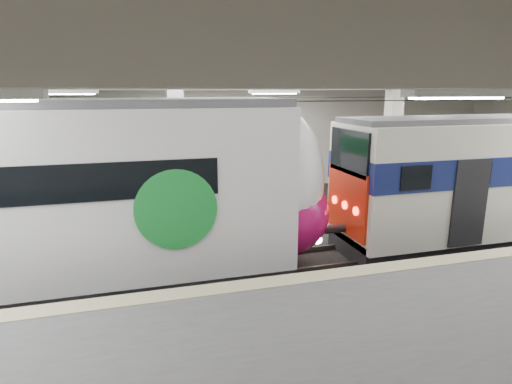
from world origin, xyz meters
name	(u,v)px	position (x,y,z in m)	size (l,w,h in m)	color
station_hall	(323,165)	(0.00, -1.74, 3.24)	(36.00, 24.00, 5.75)	black
modern_emu	(68,200)	(-5.98, 0.00, 2.35)	(15.03, 3.10, 4.79)	white
far_train	(29,173)	(-8.00, 5.50, 2.13)	(12.80, 2.98, 4.11)	white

